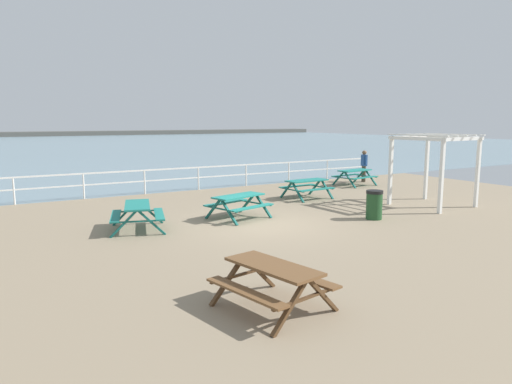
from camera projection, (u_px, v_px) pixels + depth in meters
The scene contains 12 objects.
ground_plane at pixel (261, 227), 14.53m from camera, with size 30.00×24.00×0.20m, color gray.
sea_band at pixel (47, 146), 59.38m from camera, with size 142.00×90.00×0.01m, color gray.
distant_shoreline at pixel (21, 136), 95.95m from camera, with size 142.00×6.00×1.80m, color #4C4C47.
seaward_railing at pixel (172, 175), 20.99m from camera, with size 23.07×0.07×1.08m.
picnic_table_near_left at pixel (273, 276), 7.93m from camera, with size 1.82×2.05×0.80m.
picnic_table_near_right at pixel (137, 211), 13.67m from camera, with size 1.95×2.15×0.80m.
picnic_table_mid_centre at pixel (355, 174), 23.17m from camera, with size 1.96×1.72×0.80m.
picnic_table_far_left at pixel (239, 201), 15.31m from camera, with size 2.13×1.92×0.80m.
picnic_table_far_right at pixel (307, 184), 19.26m from camera, with size 1.88×1.64×0.80m.
visitor at pixel (364, 164), 24.43m from camera, with size 0.32×0.51×1.66m.
lattice_pergola at pixel (434, 153), 17.39m from camera, with size 2.57×2.69×2.70m.
litter_bin at pixel (374, 205), 15.21m from camera, with size 0.55×0.55×0.95m.
Camera 1 is at (-7.37, -12.13, 3.20)m, focal length 32.67 mm.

